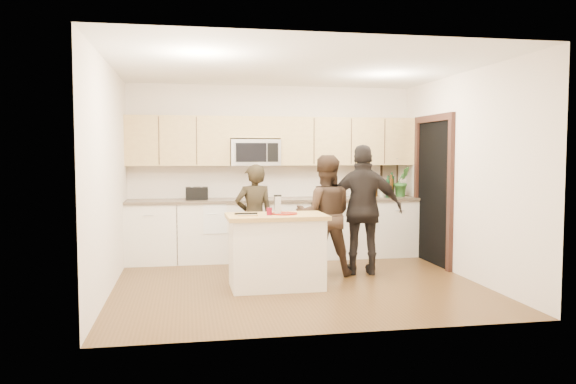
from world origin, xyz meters
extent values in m
plane|color=#54381C|center=(0.00, 0.00, 0.00)|extent=(4.50, 4.50, 0.00)
cube|color=silver|center=(0.00, 2.00, 1.35)|extent=(4.50, 0.02, 2.70)
cube|color=silver|center=(0.00, -2.00, 1.35)|extent=(4.50, 0.02, 2.70)
cube|color=silver|center=(-2.25, 0.00, 1.35)|extent=(0.02, 4.00, 2.70)
cube|color=silver|center=(2.25, 0.00, 1.35)|extent=(0.02, 4.00, 2.70)
cube|color=white|center=(0.00, 0.00, 2.70)|extent=(4.50, 4.00, 0.02)
cube|color=white|center=(0.00, 1.69, 0.45)|extent=(4.50, 0.62, 0.90)
cube|color=brown|center=(0.00, 1.68, 0.92)|extent=(4.50, 0.66, 0.04)
cube|color=#D6B56E|center=(-1.48, 1.83, 1.83)|extent=(1.55, 0.33, 0.75)
cube|color=#D6B56E|center=(1.17, 1.83, 1.83)|extent=(2.17, 0.33, 0.75)
cube|color=#D6B56E|center=(-0.31, 1.83, 2.04)|extent=(0.78, 0.33, 0.33)
cube|color=silver|center=(-0.31, 1.80, 1.65)|extent=(0.76, 0.40, 0.40)
cube|color=black|center=(-0.39, 1.60, 1.65)|extent=(0.47, 0.01, 0.29)
cube|color=black|center=(-0.06, 1.60, 1.65)|extent=(0.17, 0.01, 0.29)
cube|color=black|center=(2.24, 0.90, 1.05)|extent=(0.02, 1.05, 2.10)
cube|color=black|center=(2.22, 0.33, 1.05)|extent=(0.06, 0.10, 2.10)
cube|color=black|center=(2.22, 1.48, 1.05)|extent=(0.06, 0.10, 2.10)
cube|color=black|center=(2.22, 0.90, 2.15)|extent=(0.06, 1.25, 0.10)
cube|color=black|center=(1.95, 1.99, 1.28)|extent=(0.30, 0.03, 0.38)
cube|color=tan|center=(1.95, 1.97, 1.28)|extent=(0.24, 0.00, 0.32)
cube|color=white|center=(-0.95, 1.38, 0.70)|extent=(0.34, 0.01, 0.48)
cube|color=white|center=(-0.95, 1.67, 0.94)|extent=(0.34, 0.60, 0.01)
cube|color=white|center=(-0.29, -0.18, 0.42)|extent=(1.11, 0.66, 0.85)
cube|color=#AC8647|center=(-0.29, -0.18, 0.88)|extent=(1.21, 0.71, 0.05)
cylinder|color=maroon|center=(-0.19, -0.17, 0.91)|extent=(0.32, 0.32, 0.02)
cube|color=silver|center=(-0.28, -0.22, 1.02)|extent=(0.07, 0.06, 0.21)
cube|color=black|center=(-0.28, -0.22, 1.13)|extent=(0.08, 0.07, 0.02)
cylinder|color=maroon|center=(-0.38, -0.25, 0.95)|extent=(0.07, 0.07, 0.09)
cube|color=#AC8647|center=(-0.65, -0.25, 0.91)|extent=(0.23, 0.16, 0.02)
cube|color=black|center=(-0.66, -0.25, 0.93)|extent=(0.27, 0.03, 0.02)
cube|color=silver|center=(-0.66, -0.31, 0.92)|extent=(0.23, 0.02, 0.01)
cube|color=black|center=(-1.21, 1.67, 1.04)|extent=(0.33, 0.21, 0.19)
cube|color=silver|center=(-1.28, 1.67, 1.13)|extent=(0.03, 0.15, 0.00)
cube|color=silver|center=(-1.14, 1.67, 1.13)|extent=(0.03, 0.15, 0.00)
cylinder|color=black|center=(1.39, 1.75, 1.10)|extent=(0.07, 0.07, 0.33)
cylinder|color=#3B210A|center=(1.65, 1.81, 1.11)|extent=(0.08, 0.08, 0.34)
cylinder|color=#B0AD8A|center=(1.70, 1.62, 1.09)|extent=(0.07, 0.07, 0.29)
cylinder|color=black|center=(1.91, 1.75, 1.14)|extent=(0.08, 0.08, 0.39)
cylinder|color=#3B210A|center=(1.89, 1.73, 1.12)|extent=(0.08, 0.08, 0.35)
cylinder|color=#B0AD8A|center=(1.93, 1.79, 1.12)|extent=(0.08, 0.08, 0.35)
cylinder|color=black|center=(1.76, 1.54, 1.11)|extent=(0.06, 0.06, 0.35)
imported|color=#36742E|center=(2.07, 1.72, 1.18)|extent=(0.31, 0.27, 0.48)
imported|color=black|center=(-0.43, 0.88, 0.74)|extent=(0.58, 0.42, 1.49)
imported|color=black|center=(0.47, 0.45, 0.81)|extent=(0.88, 0.74, 1.61)
imported|color=black|center=(1.00, 0.38, 0.88)|extent=(1.10, 0.63, 1.76)
camera|label=1|loc=(-1.35, -6.85, 1.64)|focal=35.00mm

